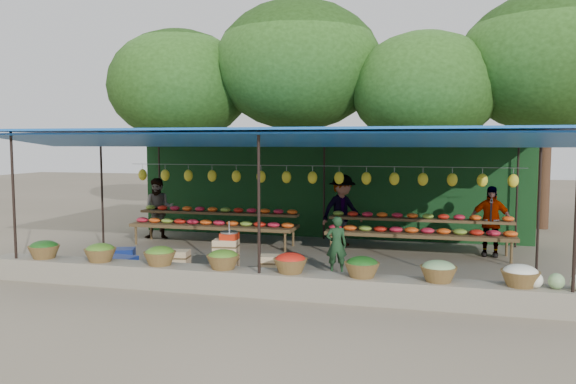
% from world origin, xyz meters
% --- Properties ---
extents(ground, '(60.00, 60.00, 0.00)m').
position_xyz_m(ground, '(0.00, 0.00, 0.00)').
color(ground, '#69614D').
rests_on(ground, ground).
extents(stone_curb, '(10.60, 0.55, 0.40)m').
position_xyz_m(stone_curb, '(0.00, -2.75, 0.20)').
color(stone_curb, gray).
rests_on(stone_curb, ground).
extents(stall_canopy, '(10.80, 6.60, 2.82)m').
position_xyz_m(stall_canopy, '(0.00, 0.06, 2.68)').
color(stall_canopy, black).
rests_on(stall_canopy, ground).
extents(produce_baskets, '(8.98, 0.58, 0.34)m').
position_xyz_m(produce_baskets, '(-0.10, -2.75, 0.56)').
color(produce_baskets, brown).
rests_on(produce_baskets, stone_curb).
extents(netting_backdrop, '(10.60, 0.06, 2.50)m').
position_xyz_m(netting_backdrop, '(0.00, 3.15, 1.25)').
color(netting_backdrop, '#18441E').
rests_on(netting_backdrop, ground).
extents(tree_row, '(16.51, 5.50, 7.12)m').
position_xyz_m(tree_row, '(0.50, 6.09, 4.70)').
color(tree_row, '#3D2416').
rests_on(tree_row, ground).
extents(fruit_table_left, '(4.21, 0.95, 0.93)m').
position_xyz_m(fruit_table_left, '(-2.49, 1.35, 0.61)').
color(fruit_table_left, '#44311B').
rests_on(fruit_table_left, ground).
extents(fruit_table_right, '(4.21, 0.95, 0.93)m').
position_xyz_m(fruit_table_right, '(2.51, 1.35, 0.61)').
color(fruit_table_right, '#44311B').
rests_on(fruit_table_right, ground).
extents(crate_counter, '(2.39, 0.39, 0.77)m').
position_xyz_m(crate_counter, '(-0.97, -1.96, 0.31)').
color(crate_counter, tan).
rests_on(crate_counter, ground).
extents(weighing_scale, '(0.33, 0.33, 0.35)m').
position_xyz_m(weighing_scale, '(-0.88, -1.96, 0.85)').
color(weighing_scale, red).
rests_on(weighing_scale, crate_counter).
extents(vendor_seated, '(0.48, 0.38, 1.14)m').
position_xyz_m(vendor_seated, '(0.98, -0.93, 0.57)').
color(vendor_seated, '#1C3E20').
rests_on(vendor_seated, ground).
extents(customer_left, '(0.94, 0.83, 1.63)m').
position_xyz_m(customer_left, '(-4.28, 1.82, 0.81)').
color(customer_left, slate).
rests_on(customer_left, ground).
extents(customer_mid, '(1.30, 1.26, 1.78)m').
position_xyz_m(customer_mid, '(0.62, 2.06, 0.89)').
color(customer_mid, slate).
rests_on(customer_mid, ground).
extents(customer_right, '(0.98, 0.52, 1.60)m').
position_xyz_m(customer_right, '(4.07, 1.62, 0.80)').
color(customer_right, slate).
rests_on(customer_right, ground).
extents(blue_crate_front, '(0.62, 0.48, 0.34)m').
position_xyz_m(blue_crate_front, '(-3.13, -2.01, 0.17)').
color(blue_crate_front, navy).
rests_on(blue_crate_front, ground).
extents(blue_crate_back, '(0.68, 0.58, 0.34)m').
position_xyz_m(blue_crate_back, '(-3.58, -1.28, 0.17)').
color(blue_crate_back, navy).
rests_on(blue_crate_back, ground).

